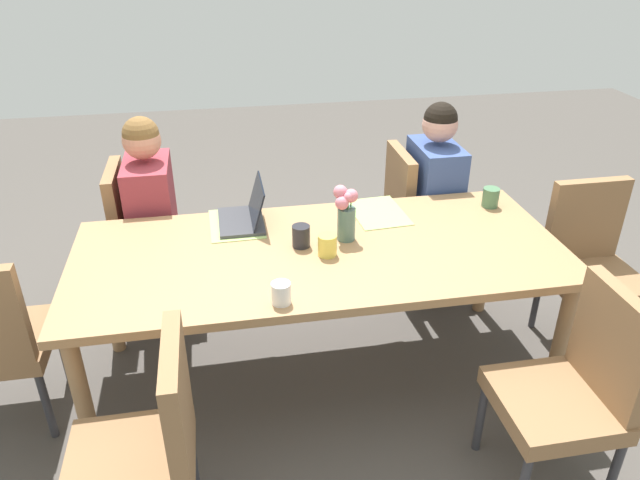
% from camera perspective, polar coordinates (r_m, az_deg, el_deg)
% --- Properties ---
extents(ground_plane, '(10.00, 10.00, 0.00)m').
position_cam_1_polar(ground_plane, '(3.19, 0.00, -12.62)').
color(ground_plane, '#4C4742').
extents(dining_table, '(2.25, 0.97, 0.74)m').
position_cam_1_polar(dining_table, '(2.79, 0.00, -2.17)').
color(dining_table, '#9E754C').
rests_on(dining_table, ground_plane).
extents(chair_far_left_near, '(0.44, 0.44, 0.90)m').
position_cam_1_polar(chair_far_left_near, '(3.56, -16.47, 0.62)').
color(chair_far_left_near, olive).
rests_on(chair_far_left_near, ground_plane).
extents(person_far_left_near, '(0.36, 0.40, 1.19)m').
position_cam_1_polar(person_far_left_near, '(3.49, -15.39, 0.67)').
color(person_far_left_near, '#2D2D33').
rests_on(person_far_left_near, ground_plane).
extents(chair_far_left_mid, '(0.44, 0.44, 0.90)m').
position_cam_1_polar(chair_far_left_mid, '(3.70, 9.11, 2.57)').
color(chair_far_left_mid, olive).
rests_on(chair_far_left_mid, ground_plane).
extents(person_far_left_mid, '(0.36, 0.40, 1.19)m').
position_cam_1_polar(person_far_left_mid, '(3.66, 10.55, 2.63)').
color(person_far_left_mid, '#2D2D33').
rests_on(person_far_left_mid, ground_plane).
extents(chair_near_left_far, '(0.44, 0.44, 0.90)m').
position_cam_1_polar(chair_near_left_far, '(2.25, -15.95, -18.19)').
color(chair_near_left_far, olive).
rests_on(chair_near_left_far, ground_plane).
extents(chair_near_right_mid, '(0.44, 0.44, 0.90)m').
position_cam_1_polar(chair_near_right_mid, '(2.58, 23.12, -12.49)').
color(chair_near_right_mid, olive).
rests_on(chair_near_right_mid, ground_plane).
extents(chair_head_right_right_far, '(0.44, 0.44, 0.90)m').
position_cam_1_polar(chair_head_right_right_far, '(3.47, 24.35, -1.64)').
color(chair_head_right_right_far, olive).
rests_on(chair_head_right_right_far, ground_plane).
extents(flower_vase, '(0.11, 0.10, 0.27)m').
position_cam_1_polar(flower_vase, '(2.78, 2.46, 2.72)').
color(flower_vase, '#4C6B60').
rests_on(flower_vase, dining_table).
extents(placemat_far_left_near, '(0.27, 0.36, 0.00)m').
position_cam_1_polar(placemat_far_left_near, '(3.01, -7.95, 1.53)').
color(placemat_far_left_near, '#9EBC66').
rests_on(placemat_far_left_near, dining_table).
extents(placemat_far_left_mid, '(0.28, 0.38, 0.00)m').
position_cam_1_polar(placemat_far_left_mid, '(3.11, 5.54, 2.63)').
color(placemat_far_left_mid, '#9EBC66').
rests_on(placemat_far_left_mid, dining_table).
extents(laptop_far_left_near, '(0.22, 0.32, 0.21)m').
position_cam_1_polar(laptop_far_left_near, '(3.00, -7.07, 2.37)').
color(laptop_far_left_near, '#38383D').
rests_on(laptop_far_left_near, dining_table).
extents(coffee_mug_near_left, '(0.09, 0.09, 0.10)m').
position_cam_1_polar(coffee_mug_near_left, '(3.27, 15.91, 3.92)').
color(coffee_mug_near_left, '#47704C').
rests_on(coffee_mug_near_left, dining_table).
extents(coffee_mug_near_right, '(0.08, 0.08, 0.09)m').
position_cam_1_polar(coffee_mug_near_right, '(2.37, -3.71, -5.06)').
color(coffee_mug_near_right, white).
rests_on(coffee_mug_near_right, dining_table).
extents(coffee_mug_centre_left, '(0.09, 0.09, 0.10)m').
position_cam_1_polar(coffee_mug_centre_left, '(2.69, 0.70, -0.49)').
color(coffee_mug_centre_left, '#DBC64C').
rests_on(coffee_mug_centre_left, dining_table).
extents(coffee_mug_centre_right, '(0.08, 0.08, 0.10)m').
position_cam_1_polar(coffee_mug_centre_right, '(2.76, -1.81, 0.38)').
color(coffee_mug_centre_right, '#232328').
rests_on(coffee_mug_centre_right, dining_table).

